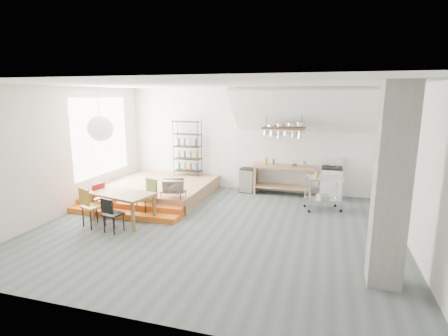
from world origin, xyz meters
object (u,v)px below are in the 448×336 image
(rolling_cart, at_px, (324,189))
(mini_fridge, at_px, (247,180))
(stove, at_px, (331,183))
(dining_table, at_px, (123,196))

(rolling_cart, bearing_deg, mini_fridge, 134.77)
(stove, bearing_deg, rolling_cart, -99.88)
(dining_table, height_order, mini_fridge, mini_fridge)
(dining_table, bearing_deg, rolling_cart, 39.50)
(rolling_cart, distance_m, mini_fridge, 2.59)
(mini_fridge, bearing_deg, dining_table, -123.92)
(stove, bearing_deg, dining_table, -144.96)
(dining_table, distance_m, rolling_cart, 5.10)
(dining_table, relative_size, rolling_cart, 1.62)
(dining_table, relative_size, mini_fridge, 2.18)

